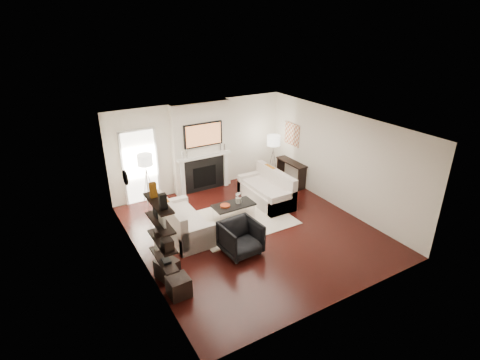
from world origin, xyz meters
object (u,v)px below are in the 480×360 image
loveseat_left_base (184,227)px  lamp_right_shade (274,140)px  ottoman_near (167,269)px  lamp_left_shade (145,160)px  armchair (241,236)px  loveseat_right_base (266,195)px  coffee_table (234,205)px

loveseat_left_base → lamp_right_shade: size_ratio=4.50×
loveseat_left_base → ottoman_near: bearing=-124.8°
ottoman_near → lamp_right_shade: bearing=31.3°
loveseat_left_base → lamp_left_shade: lamp_left_shade is taller
armchair → lamp_left_shade: bearing=106.7°
loveseat_right_base → armchair: (-1.89, -1.81, 0.21)m
lamp_left_shade → ottoman_near: (-0.62, -3.09, -1.25)m
ottoman_near → lamp_left_shade: bearing=78.7°
coffee_table → lamp_right_shade: size_ratio=2.75×
loveseat_left_base → armchair: (0.81, -1.36, 0.21)m
lamp_right_shade → lamp_left_shade: bearing=174.9°
lamp_left_shade → armchair: bearing=-70.0°
loveseat_left_base → armchair: armchair is taller
loveseat_left_base → coffee_table: (1.43, 0.07, 0.19)m
loveseat_right_base → armchair: 2.62m
coffee_table → ottoman_near: (-2.36, -1.42, -0.20)m
coffee_table → lamp_right_shade: 2.74m
lamp_left_shade → lamp_right_shade: bearing=-5.1°
loveseat_right_base → ottoman_near: size_ratio=4.50×
loveseat_left_base → lamp_left_shade: (-0.32, 1.74, 1.24)m
lamp_left_shade → coffee_table: bearing=-43.8°
coffee_table → loveseat_left_base: bearing=-177.1°
loveseat_left_base → coffee_table: same height
loveseat_left_base → lamp_left_shade: 2.16m
armchair → lamp_right_shade: (2.77, 2.75, 1.03)m
armchair → ottoman_near: (-1.75, 0.01, -0.22)m
lamp_right_shade → loveseat_left_base: bearing=-158.7°
coffee_table → armchair: size_ratio=1.32×
loveseat_right_base → lamp_right_shade: size_ratio=4.50×
armchair → lamp_right_shade: bearing=41.5°
armchair → lamp_right_shade: lamp_right_shade is taller
lamp_right_shade → ottoman_near: 5.43m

